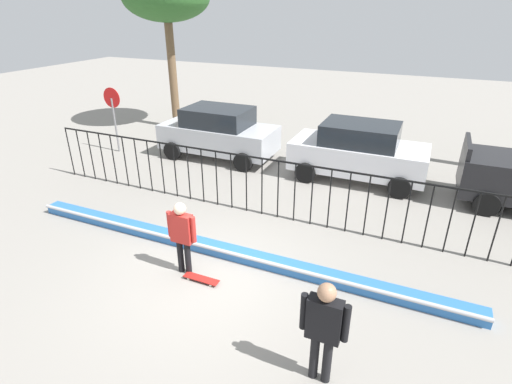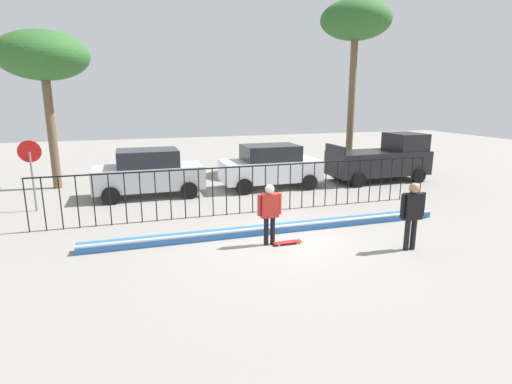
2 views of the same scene
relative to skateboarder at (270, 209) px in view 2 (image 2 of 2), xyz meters
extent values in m
plane|color=gray|center=(0.48, 0.04, -1.01)|extent=(60.00, 60.00, 0.00)
cube|color=#2D6BB7|center=(0.48, 0.93, -0.90)|extent=(11.00, 0.36, 0.22)
cylinder|color=#B2B2B7|center=(0.48, 0.75, -0.79)|extent=(11.00, 0.09, 0.09)
cylinder|color=black|center=(-6.52, 3.13, -0.18)|extent=(0.04, 0.04, 1.67)
cylinder|color=black|center=(-6.05, 3.13, -0.18)|extent=(0.04, 0.04, 1.67)
cylinder|color=black|center=(-5.58, 3.13, -0.18)|extent=(0.04, 0.04, 1.67)
cylinder|color=black|center=(-5.12, 3.13, -0.18)|extent=(0.04, 0.04, 1.67)
cylinder|color=black|center=(-4.65, 3.13, -0.18)|extent=(0.04, 0.04, 1.67)
cylinder|color=black|center=(-4.18, 3.13, -0.18)|extent=(0.04, 0.04, 1.67)
cylinder|color=black|center=(-3.72, 3.13, -0.18)|extent=(0.04, 0.04, 1.67)
cylinder|color=black|center=(-3.25, 3.13, -0.18)|extent=(0.04, 0.04, 1.67)
cylinder|color=black|center=(-2.78, 3.13, -0.18)|extent=(0.04, 0.04, 1.67)
cylinder|color=black|center=(-2.32, 3.13, -0.18)|extent=(0.04, 0.04, 1.67)
cylinder|color=black|center=(-1.85, 3.13, -0.18)|extent=(0.04, 0.04, 1.67)
cylinder|color=black|center=(-1.38, 3.13, -0.18)|extent=(0.04, 0.04, 1.67)
cylinder|color=black|center=(-0.92, 3.13, -0.18)|extent=(0.04, 0.04, 1.67)
cylinder|color=black|center=(-0.45, 3.13, -0.18)|extent=(0.04, 0.04, 1.67)
cylinder|color=black|center=(0.02, 3.13, -0.18)|extent=(0.04, 0.04, 1.67)
cylinder|color=black|center=(0.48, 3.13, -0.18)|extent=(0.04, 0.04, 1.67)
cylinder|color=black|center=(0.95, 3.13, -0.18)|extent=(0.04, 0.04, 1.67)
cylinder|color=black|center=(1.42, 3.13, -0.18)|extent=(0.04, 0.04, 1.67)
cylinder|color=black|center=(1.88, 3.13, -0.18)|extent=(0.04, 0.04, 1.67)
cylinder|color=black|center=(2.35, 3.13, -0.18)|extent=(0.04, 0.04, 1.67)
cylinder|color=black|center=(2.82, 3.13, -0.18)|extent=(0.04, 0.04, 1.67)
cylinder|color=black|center=(3.28, 3.13, -0.18)|extent=(0.04, 0.04, 1.67)
cylinder|color=black|center=(3.75, 3.13, -0.18)|extent=(0.04, 0.04, 1.67)
cylinder|color=black|center=(4.22, 3.13, -0.18)|extent=(0.04, 0.04, 1.67)
cylinder|color=black|center=(4.68, 3.13, -0.18)|extent=(0.04, 0.04, 1.67)
cylinder|color=black|center=(5.15, 3.13, -0.18)|extent=(0.04, 0.04, 1.67)
cylinder|color=black|center=(5.62, 3.13, -0.18)|extent=(0.04, 0.04, 1.67)
cylinder|color=black|center=(6.08, 3.13, -0.18)|extent=(0.04, 0.04, 1.67)
cylinder|color=black|center=(6.55, 3.13, -0.18)|extent=(0.04, 0.04, 1.67)
cylinder|color=black|center=(7.02, 3.13, -0.18)|extent=(0.04, 0.04, 1.67)
cylinder|color=black|center=(7.48, 3.13, -0.18)|extent=(0.04, 0.04, 1.67)
cube|color=black|center=(0.48, 3.13, 0.64)|extent=(14.00, 0.04, 0.04)
cylinder|color=black|center=(-0.09, 0.00, -0.62)|extent=(0.13, 0.13, 0.78)
cylinder|color=black|center=(0.09, 0.00, -0.62)|extent=(0.13, 0.13, 0.78)
cube|color=#B22823|center=(0.00, 0.00, 0.10)|extent=(0.48, 0.20, 0.65)
sphere|color=beige|center=(0.00, 0.00, 0.55)|extent=(0.26, 0.26, 0.26)
cylinder|color=#B22823|center=(-0.29, 0.00, 0.13)|extent=(0.10, 0.10, 0.58)
cylinder|color=#B22823|center=(0.29, 0.00, 0.13)|extent=(0.10, 0.10, 0.58)
cube|color=#A51E19|center=(0.48, -0.14, -0.95)|extent=(0.80, 0.20, 0.02)
cylinder|color=silver|center=(0.75, -0.06, -0.99)|extent=(0.05, 0.03, 0.05)
cylinder|color=silver|center=(0.75, -0.21, -0.99)|extent=(0.05, 0.03, 0.05)
cylinder|color=silver|center=(0.21, -0.06, -0.99)|extent=(0.05, 0.03, 0.05)
cylinder|color=silver|center=(0.21, -0.21, -0.99)|extent=(0.05, 0.03, 0.05)
cylinder|color=black|center=(3.32, -1.47, -0.59)|extent=(0.14, 0.14, 0.84)
cylinder|color=black|center=(3.52, -1.47, -0.59)|extent=(0.14, 0.14, 0.84)
cube|color=black|center=(3.42, -1.47, 0.18)|extent=(0.51, 0.22, 0.70)
sphere|color=#A87A5B|center=(3.42, -1.47, 0.67)|extent=(0.28, 0.28, 0.28)
cylinder|color=black|center=(3.11, -1.47, 0.22)|extent=(0.11, 0.11, 0.62)
cylinder|color=black|center=(3.73, -1.47, 0.22)|extent=(0.11, 0.11, 0.62)
cube|color=#B7BABF|center=(-2.80, 6.70, -0.22)|extent=(4.30, 1.90, 0.90)
cube|color=#1E2328|center=(-2.80, 6.70, 0.56)|extent=(2.37, 1.71, 0.66)
cylinder|color=black|center=(-1.34, 7.65, -0.67)|extent=(0.68, 0.22, 0.68)
cylinder|color=black|center=(-1.34, 5.75, -0.67)|extent=(0.68, 0.22, 0.68)
cylinder|color=black|center=(-4.27, 7.65, -0.67)|extent=(0.68, 0.22, 0.68)
cylinder|color=black|center=(-4.27, 5.75, -0.67)|extent=(0.68, 0.22, 0.68)
cube|color=silver|center=(2.39, 6.68, -0.22)|extent=(4.30, 1.90, 0.90)
cube|color=#1E2328|center=(2.39, 6.68, 0.56)|extent=(2.37, 1.71, 0.66)
cylinder|color=black|center=(3.85, 7.63, -0.67)|extent=(0.68, 0.22, 0.68)
cylinder|color=black|center=(3.85, 5.73, -0.67)|extent=(0.68, 0.22, 0.68)
cylinder|color=black|center=(0.92, 7.63, -0.67)|extent=(0.68, 0.22, 0.68)
cylinder|color=black|center=(0.92, 5.73, -0.67)|extent=(0.68, 0.22, 0.68)
cube|color=black|center=(7.76, 6.51, -0.12)|extent=(4.70, 1.90, 1.10)
cube|color=black|center=(9.21, 6.51, 0.83)|extent=(1.50, 1.75, 0.80)
cube|color=black|center=(5.47, 6.51, 0.61)|extent=(0.12, 1.75, 0.36)
cylinder|color=black|center=(9.36, 7.46, -0.67)|extent=(0.68, 0.22, 0.68)
cylinder|color=black|center=(9.36, 5.56, -0.67)|extent=(0.68, 0.22, 0.68)
cylinder|color=black|center=(6.16, 7.46, -0.67)|extent=(0.68, 0.22, 0.68)
cylinder|color=black|center=(6.16, 5.56, -0.67)|extent=(0.68, 0.22, 0.68)
cylinder|color=slate|center=(-6.77, 5.66, 0.04)|extent=(0.07, 0.07, 2.10)
cylinder|color=red|center=(-6.77, 5.68, 1.11)|extent=(0.76, 0.02, 0.76)
cylinder|color=brown|center=(7.89, 9.44, 2.35)|extent=(0.36, 0.36, 6.72)
ellipsoid|color=#2D6028|center=(7.89, 9.44, 6.69)|extent=(3.57, 3.57, 1.96)
cylinder|color=brown|center=(-6.61, 9.48, 1.28)|extent=(0.36, 0.36, 4.59)
ellipsoid|color=#2D6028|center=(-6.61, 9.48, 4.59)|extent=(3.67, 3.67, 2.02)
camera|label=1|loc=(4.30, -5.91, 4.30)|focal=27.95mm
camera|label=2|loc=(-3.53, -9.94, 2.98)|focal=28.51mm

